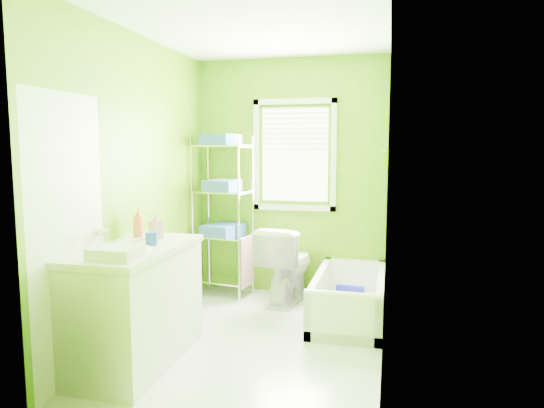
% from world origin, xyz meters
% --- Properties ---
extents(ground, '(2.90, 2.90, 0.00)m').
position_xyz_m(ground, '(0.00, 0.00, 0.00)').
color(ground, silver).
rests_on(ground, ground).
extents(room_envelope, '(2.14, 2.94, 2.62)m').
position_xyz_m(room_envelope, '(0.00, 0.00, 1.55)').
color(room_envelope, '#558E06').
rests_on(room_envelope, ground).
extents(window, '(0.92, 0.05, 1.22)m').
position_xyz_m(window, '(0.05, 1.42, 1.61)').
color(window, white).
rests_on(window, ground).
extents(door, '(0.09, 0.80, 2.00)m').
position_xyz_m(door, '(-1.04, -1.00, 1.00)').
color(door, white).
rests_on(door, ground).
extents(right_wall_decor, '(0.04, 1.48, 1.17)m').
position_xyz_m(right_wall_decor, '(1.04, -0.02, 1.32)').
color(right_wall_decor, '#47081F').
rests_on(right_wall_decor, ground).
extents(bathtub, '(0.65, 1.39, 0.45)m').
position_xyz_m(bathtub, '(0.73, 0.72, 0.14)').
color(bathtub, white).
rests_on(bathtub, ground).
extents(toilet, '(0.57, 0.86, 0.82)m').
position_xyz_m(toilet, '(0.04, 1.11, 0.41)').
color(toilet, white).
rests_on(toilet, ground).
extents(vanity, '(0.61, 1.20, 1.13)m').
position_xyz_m(vanity, '(-0.76, -0.63, 0.48)').
color(vanity, silver).
rests_on(vanity, ground).
extents(wire_shelf_unit, '(0.64, 0.52, 1.78)m').
position_xyz_m(wire_shelf_unit, '(-0.68, 1.19, 1.09)').
color(wire_shelf_unit, silver).
rests_on(wire_shelf_unit, ground).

